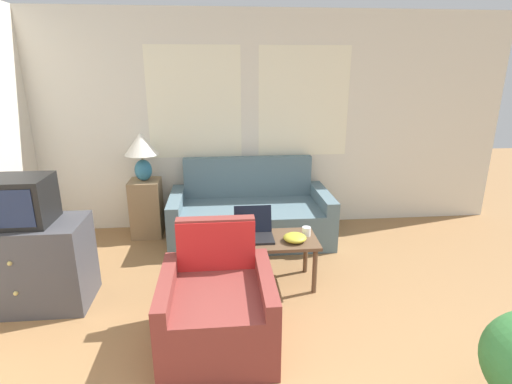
# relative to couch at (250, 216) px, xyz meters

# --- Properties ---
(wall_back) EXTENTS (6.25, 0.06, 2.60)m
(wall_back) POSITION_rel_couch_xyz_m (0.11, 0.46, 1.04)
(wall_back) COLOR silver
(wall_back) RESTS_ON ground_plane
(couch) EXTENTS (1.84, 0.91, 0.91)m
(couch) POSITION_rel_couch_xyz_m (0.00, 0.00, 0.00)
(couch) COLOR slate
(couch) RESTS_ON ground_plane
(armchair) EXTENTS (0.80, 0.82, 0.87)m
(armchair) POSITION_rel_couch_xyz_m (-0.39, -1.88, 0.01)
(armchair) COLOR brown
(armchair) RESTS_ON ground_plane
(tv_dresser) EXTENTS (0.97, 0.55, 0.75)m
(tv_dresser) POSITION_rel_couch_xyz_m (-1.97, -1.23, 0.11)
(tv_dresser) COLOR #424247
(tv_dresser) RESTS_ON ground_plane
(television) EXTENTS (0.52, 0.41, 0.38)m
(television) POSITION_rel_couch_xyz_m (-1.97, -1.23, 0.67)
(television) COLOR black
(television) RESTS_ON tv_dresser
(side_table) EXTENTS (0.35, 0.35, 0.69)m
(side_table) POSITION_rel_couch_xyz_m (-1.23, 0.18, 0.08)
(side_table) COLOR #937551
(side_table) RESTS_ON ground_plane
(table_lamp) EXTENTS (0.39, 0.39, 0.56)m
(table_lamp) POSITION_rel_couch_xyz_m (-1.23, 0.18, 0.79)
(table_lamp) COLOR teal
(table_lamp) RESTS_ON side_table
(coffee_table) EXTENTS (1.00, 0.48, 0.46)m
(coffee_table) POSITION_rel_couch_xyz_m (0.03, -1.09, 0.13)
(coffee_table) COLOR brown
(coffee_table) RESTS_ON ground_plane
(laptop) EXTENTS (0.35, 0.32, 0.26)m
(laptop) POSITION_rel_couch_xyz_m (-0.05, -1.04, 0.25)
(laptop) COLOR black
(laptop) RESTS_ON coffee_table
(cup_navy) EXTENTS (0.08, 0.08, 0.08)m
(cup_navy) POSITION_rel_couch_xyz_m (0.44, -1.05, 0.23)
(cup_navy) COLOR white
(cup_navy) RESTS_ON coffee_table
(cup_yellow) EXTENTS (0.10, 0.10, 0.09)m
(cup_yellow) POSITION_rel_couch_xyz_m (-0.37, -1.14, 0.24)
(cup_yellow) COLOR gold
(cup_yellow) RESTS_ON coffee_table
(snack_bowl) EXTENTS (0.21, 0.21, 0.07)m
(snack_bowl) POSITION_rel_couch_xyz_m (0.31, -1.17, 0.23)
(snack_bowl) COLOR gold
(snack_bowl) RESTS_ON coffee_table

